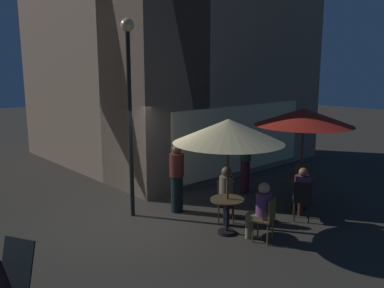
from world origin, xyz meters
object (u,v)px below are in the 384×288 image
Objects in this scene: cafe_chair_1 at (301,178)px; patron_seated_2 at (226,191)px; cafe_chair_0 at (302,197)px; cafe_table_0 at (300,186)px; patron_standing_3 at (177,178)px; cafe_table_1 at (227,209)px; patio_umbrella_1 at (229,131)px; patio_umbrella_0 at (304,117)px; cafe_chair_2 at (267,216)px; cafe_chair_3 at (226,196)px; menu_sandwich_board at (6,279)px; patron_seated_0 at (302,190)px; patron_standing_4 at (245,162)px; street_lamp_near_corner at (129,90)px; patron_seated_1 at (261,208)px.

patron_seated_2 reaches higher than cafe_chair_1.
cafe_table_0 is at bearing -0.00° from cafe_chair_0.
cafe_table_0 is 3.06m from patron_standing_3.
patio_umbrella_1 is at bearing 90.00° from cafe_table_1.
cafe_chair_2 is (-2.17, -0.65, -1.74)m from patio_umbrella_0.
patio_umbrella_1 is 2.48m from cafe_chair_0.
cafe_chair_3 reaches higher than cafe_table_0.
menu_sandwich_board is 4.74m from cafe_chair_2.
patron_seated_0 is (-0.59, -0.43, -1.59)m from patio_umbrella_0.
patron_standing_4 is (6.76, 1.33, 0.37)m from menu_sandwich_board.
cafe_table_0 is 0.84× the size of cafe_chair_1.
patron_seated_2 is (-2.67, 0.24, 0.16)m from cafe_chair_1.
patio_umbrella_1 reaches higher than cafe_table_0.
cafe_table_0 is 0.32× the size of patio_umbrella_1.
patio_umbrella_0 reaches higher than patio_umbrella_1.
street_lamp_near_corner is at bearing 112.09° from patio_umbrella_1.
cafe_chair_3 is (4.91, 0.33, 0.05)m from menu_sandwich_board.
street_lamp_near_corner is 4.77× the size of cafe_chair_0.
patron_standing_4 is (-0.03, 1.74, 0.29)m from cafe_table_0.
patio_umbrella_0 is at bearing 120.89° from patron_standing_4.
patron_seated_2 is (4.81, 0.23, 0.22)m from menu_sandwich_board.
patio_umbrella_1 reaches higher than patron_seated_2.
cafe_chair_1 is at bearing -26.02° from street_lamp_near_corner.
patron_seated_0 reaches higher than patron_seated_1.
patio_umbrella_1 is at bearing 175.96° from cafe_table_0.
patron_seated_1 is (-1.52, -0.01, 0.12)m from cafe_chair_0.
patron_standing_4 is at bearing 164.52° from patron_seated_2.
patron_seated_1 is (4.57, -0.93, 0.20)m from menu_sandwich_board.
cafe_chair_0 is 1.48m from cafe_chair_2.
menu_sandwich_board is 1.04× the size of cafe_chair_1.
patron_seated_2 is at bearing 101.87° from cafe_chair_0.
cafe_chair_0 is at bearing 2.78° from cafe_chair_1.
patron_seated_2 reaches higher than cafe_table_1.
cafe_chair_1 is 3.05m from cafe_chair_2.
patron_seated_1 is at bearing 33.46° from patron_seated_2.
patron_seated_1 is 1.19m from patron_seated_2.
patron_seated_1 reaches higher than cafe_table_1.
patio_umbrella_0 reaches higher than patron_seated_1.
patio_umbrella_1 is at bearing -26.34° from cafe_chair_1.
menu_sandwich_board is 0.78× the size of patron_seated_0.
patio_umbrella_0 is at bearing -92.21° from cafe_chair_2.
street_lamp_near_corner reaches higher than patio_umbrella_1.
patron_seated_0 is (2.76, -2.81, -2.26)m from street_lamp_near_corner.
patron_standing_3 is (-2.40, 1.88, -1.46)m from patio_umbrella_0.
street_lamp_near_corner is 3.68× the size of patron_seated_1.
menu_sandwich_board is 6.90m from patron_standing_4.
patio_umbrella_0 is 2.86m from cafe_chair_2.
cafe_chair_3 is (-1.18, 1.25, -0.03)m from cafe_chair_0.
patron_standing_4 is (2.14, 2.40, 0.32)m from cafe_chair_2.
cafe_chair_1 is 1.54m from patron_seated_0.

